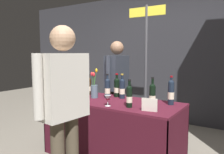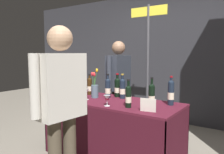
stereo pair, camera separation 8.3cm
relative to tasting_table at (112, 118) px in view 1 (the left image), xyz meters
The scene contains 17 objects.
back_partition 2.14m from the tasting_table, 90.00° to the left, with size 7.44×0.12×2.54m, color #2D2D33.
tasting_table is the anchor object (origin of this frame).
featured_wine_bottle 0.63m from the tasting_table, 163.13° to the left, with size 0.07×0.07×0.30m.
display_bottle_0 0.42m from the tasting_table, 80.13° to the left, with size 0.08×0.08×0.33m.
display_bottle_1 0.81m from the tasting_table, 15.24° to the left, with size 0.07×0.07×0.34m.
display_bottle_2 0.68m from the tasting_table, ahead, with size 0.07×0.07×0.34m.
display_bottle_3 0.41m from the tasting_table, 142.03° to the left, with size 0.07×0.07×0.32m.
display_bottle_4 0.45m from the tasting_table, 108.70° to the left, with size 0.08×0.08×0.32m.
display_bottle_5 0.54m from the tasting_table, 28.36° to the right, with size 0.07×0.07×0.31m.
wine_glass_near_vendor 0.47m from the tasting_table, 156.09° to the right, with size 0.08×0.08×0.14m.
wine_glass_mid 0.44m from the tasting_table, 65.88° to the right, with size 0.08×0.08×0.12m.
wine_glass_near_taster 0.61m from the tasting_table, 160.98° to the right, with size 0.07×0.07×0.14m.
flower_vase 0.46m from the tasting_table, behind, with size 0.10×0.11×0.39m.
brochure_stand 0.72m from the tasting_table, 20.88° to the right, with size 0.16×0.01×0.14m, color silver.
vendor_presenter 0.89m from the tasting_table, 117.58° to the left, with size 0.24×0.64×1.54m.
taster_foreground_right 1.06m from the tasting_table, 81.99° to the right, with size 0.25×0.58×1.59m.
booth_signpost 1.33m from the tasting_table, 91.74° to the left, with size 0.63×0.04×2.12m.
Camera 1 is at (1.53, -2.34, 1.35)m, focal length 36.13 mm.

